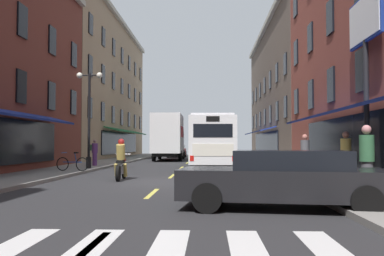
# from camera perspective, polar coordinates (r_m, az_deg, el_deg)

# --- Properties ---
(ground_plane) EXTENTS (34.80, 80.00, 0.10)m
(ground_plane) POSITION_cam_1_polar(r_m,az_deg,el_deg) (15.71, -3.77, -7.69)
(ground_plane) COLOR #28282B
(lane_centre_dashes) EXTENTS (0.14, 73.90, 0.01)m
(lane_centre_dashes) POSITION_cam_1_polar(r_m,az_deg,el_deg) (15.46, -3.87, -7.58)
(lane_centre_dashes) COLOR #DBCC4C
(lane_centre_dashes) RESTS_ON ground
(crosswalk_near) EXTENTS (7.10, 2.80, 0.01)m
(crosswalk_near) POSITION_cam_1_polar(r_m,az_deg,el_deg) (5.97, -14.51, -16.17)
(crosswalk_near) COLOR silver
(crosswalk_near) RESTS_ON ground
(sidewalk_left) EXTENTS (3.00, 80.00, 0.14)m
(sidewalk_left) POSITION_cam_1_polar(r_m,az_deg,el_deg) (17.35, -23.67, -6.59)
(sidewalk_left) COLOR gray
(sidewalk_left) RESTS_ON ground
(sidewalk_right) EXTENTS (3.00, 80.00, 0.14)m
(sidewalk_right) POSITION_cam_1_polar(r_m,az_deg,el_deg) (16.17, 17.67, -7.00)
(sidewalk_right) COLOR gray
(sidewalk_right) RESTS_ON ground
(billboard_sign) EXTENTS (0.40, 2.83, 6.44)m
(billboard_sign) POSITION_cam_1_polar(r_m,az_deg,el_deg) (15.66, 22.86, 11.18)
(billboard_sign) COLOR black
(billboard_sign) RESTS_ON sidewalk_right
(transit_bus) EXTENTS (2.74, 12.25, 3.12)m
(transit_bus) POSITION_cam_1_polar(r_m,az_deg,el_deg) (27.61, 2.65, -1.81)
(transit_bus) COLOR white
(transit_bus) RESTS_ON ground
(box_truck) EXTENTS (2.57, 7.87, 3.93)m
(box_truck) POSITION_cam_1_polar(r_m,az_deg,el_deg) (36.13, -3.23, -1.26)
(box_truck) COLOR white
(box_truck) RESTS_ON ground
(sedan_near) EXTENTS (1.97, 4.43, 1.35)m
(sedan_near) POSITION_cam_1_polar(r_m,az_deg,el_deg) (44.81, -2.10, -3.17)
(sedan_near) COLOR maroon
(sedan_near) RESTS_ON ground
(sedan_mid) EXTENTS (4.77, 2.45, 1.30)m
(sedan_mid) POSITION_cam_1_polar(r_m,az_deg,el_deg) (9.53, 12.66, -6.81)
(sedan_mid) COLOR black
(sedan_mid) RESTS_ON ground
(motorcycle_rider) EXTENTS (0.62, 2.07, 1.66)m
(motorcycle_rider) POSITION_cam_1_polar(r_m,az_deg,el_deg) (16.88, -9.78, -4.70)
(motorcycle_rider) COLOR black
(motorcycle_rider) RESTS_ON ground
(bicycle_near) EXTENTS (1.69, 0.51, 0.91)m
(bicycle_near) POSITION_cam_1_polar(r_m,az_deg,el_deg) (20.87, -16.21, -4.73)
(bicycle_near) COLOR black
(bicycle_near) RESTS_ON sidewalk_left
(pedestrian_near) EXTENTS (0.52, 0.38, 1.57)m
(pedestrian_near) POSITION_cam_1_polar(r_m,az_deg,el_deg) (25.68, -13.34, -3.23)
(pedestrian_near) COLOR #66387F
(pedestrian_near) RESTS_ON sidewalk_left
(pedestrian_mid) EXTENTS (0.36, 0.36, 1.79)m
(pedestrian_mid) POSITION_cam_1_polar(r_m,az_deg,el_deg) (11.30, 23.04, -3.99)
(pedestrian_mid) COLOR #4C4C51
(pedestrian_mid) RESTS_ON sidewalk_right
(pedestrian_far) EXTENTS (0.36, 0.36, 1.72)m
(pedestrian_far) POSITION_cam_1_polar(r_m,az_deg,el_deg) (18.10, 15.36, -3.48)
(pedestrian_far) COLOR #4C4C51
(pedestrian_far) RESTS_ON sidewalk_right
(pedestrian_rear) EXTENTS (0.36, 0.36, 1.75)m
(pedestrian_rear) POSITION_cam_1_polar(r_m,az_deg,el_deg) (15.50, 20.52, -3.58)
(pedestrian_rear) COLOR #33663F
(pedestrian_rear) RESTS_ON sidewalk_right
(street_lamp_twin) EXTENTS (1.42, 0.32, 5.21)m
(street_lamp_twin) POSITION_cam_1_polar(r_m,az_deg,el_deg) (23.09, -14.04, 1.78)
(street_lamp_twin) COLOR black
(street_lamp_twin) RESTS_ON sidewalk_left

